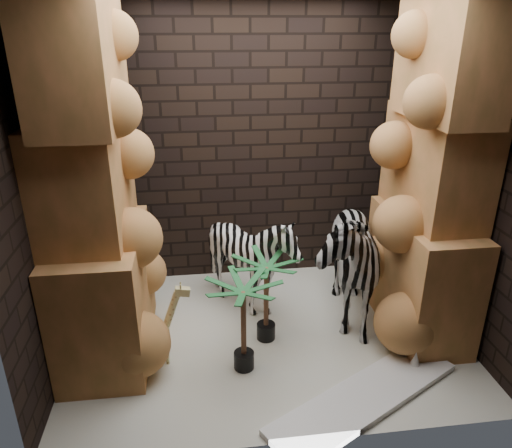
{
  "coord_description": "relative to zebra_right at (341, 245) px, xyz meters",
  "views": [
    {
      "loc": [
        -0.58,
        -3.65,
        2.68
      ],
      "look_at": [
        -0.09,
        0.15,
        1.06
      ],
      "focal_mm": 33.5,
      "sensor_mm": 36.0,
      "label": 1
    }
  ],
  "objects": [
    {
      "name": "floor",
      "position": [
        -0.74,
        -0.27,
        -0.76
      ],
      "size": [
        3.5,
        3.5,
        0.0
      ],
      "primitive_type": "plane",
      "color": "beige",
      "rests_on": "ground"
    },
    {
      "name": "wall_back",
      "position": [
        -0.74,
        0.98,
        0.74
      ],
      "size": [
        3.5,
        0.0,
        3.5
      ],
      "primitive_type": "plane",
      "rotation": [
        1.57,
        0.0,
        0.0
      ],
      "color": "black",
      "rests_on": "ground"
    },
    {
      "name": "wall_front",
      "position": [
        -0.74,
        -1.52,
        0.74
      ],
      "size": [
        3.5,
        0.0,
        3.5
      ],
      "primitive_type": "plane",
      "rotation": [
        -1.57,
        0.0,
        0.0
      ],
      "color": "black",
      "rests_on": "ground"
    },
    {
      "name": "wall_left",
      "position": [
        -2.49,
        -0.27,
        0.74
      ],
      "size": [
        0.0,
        3.0,
        3.0
      ],
      "primitive_type": "plane",
      "rotation": [
        1.57,
        0.0,
        1.57
      ],
      "color": "black",
      "rests_on": "ground"
    },
    {
      "name": "wall_right",
      "position": [
        1.01,
        -0.27,
        0.74
      ],
      "size": [
        0.0,
        3.0,
        3.0
      ],
      "primitive_type": "plane",
      "rotation": [
        1.57,
        0.0,
        -1.57
      ],
      "color": "black",
      "rests_on": "ground"
    },
    {
      "name": "rock_pillar_left",
      "position": [
        -2.14,
        -0.27,
        0.74
      ],
      "size": [
        0.68,
        1.3,
        3.0
      ],
      "primitive_type": null,
      "color": "#D3854C",
      "rests_on": "floor"
    },
    {
      "name": "rock_pillar_right",
      "position": [
        0.68,
        -0.27,
        0.74
      ],
      "size": [
        0.58,
        1.25,
        3.0
      ],
      "primitive_type": null,
      "color": "#D3854C",
      "rests_on": "floor"
    },
    {
      "name": "zebra_right",
      "position": [
        0.0,
        0.0,
        0.0
      ],
      "size": [
        0.84,
        1.35,
        1.51
      ],
      "primitive_type": "imported",
      "rotation": [
        0.0,
        0.0,
        -0.13
      ],
      "color": "white",
      "rests_on": "floor"
    },
    {
      "name": "zebra_left",
      "position": [
        -0.83,
        0.19,
        -0.26
      ],
      "size": [
        0.99,
        1.18,
        0.99
      ],
      "primitive_type": "imported",
      "rotation": [
        0.0,
        0.0,
        -0.1
      ],
      "color": "white",
      "rests_on": "floor"
    },
    {
      "name": "giraffe_toy",
      "position": [
        -1.74,
        -0.53,
        -0.37
      ],
      "size": [
        0.4,
        0.15,
        0.77
      ],
      "primitive_type": null,
      "rotation": [
        0.0,
        0.0,
        0.06
      ],
      "color": "#D2C783",
      "rests_on": "floor"
    },
    {
      "name": "palm_front",
      "position": [
        -0.76,
        -0.31,
        -0.34
      ],
      "size": [
        0.36,
        0.36,
        0.83
      ],
      "primitive_type": null,
      "color": "#1D6A34",
      "rests_on": "floor"
    },
    {
      "name": "palm_back",
      "position": [
        -1.0,
        -0.69,
        -0.34
      ],
      "size": [
        0.36,
        0.36,
        0.83
      ],
      "primitive_type": null,
      "color": "#1D6A34",
      "rests_on": "floor"
    },
    {
      "name": "surfboard",
      "position": [
        -0.12,
        -1.19,
        -0.73
      ],
      "size": [
        1.71,
        1.2,
        0.05
      ],
      "primitive_type": "cube",
      "rotation": [
        0.0,
        0.0,
        0.5
      ],
      "color": "white",
      "rests_on": "floor"
    }
  ]
}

